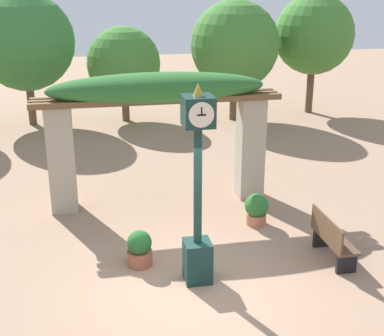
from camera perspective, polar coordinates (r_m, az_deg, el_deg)
name	(u,v)px	position (r m, az deg, el deg)	size (l,w,h in m)	color
ground_plane	(190,287)	(9.59, -0.16, -12.62)	(60.00, 60.00, 0.00)	#9E7A60
pedestal_clock	(198,196)	(9.07, 0.62, -3.00)	(0.50, 0.54, 3.56)	#14332D
pergola	(158,107)	(12.24, -3.66, 6.48)	(5.64, 1.19, 3.13)	#A89E89
potted_plant_near_left	(256,209)	(11.78, 6.89, -4.34)	(0.53, 0.53, 0.70)	#B26B4C
potted_plant_near_right	(140,249)	(10.15, -5.61, -8.56)	(0.47, 0.47, 0.70)	#9E563D
park_bench	(332,239)	(10.59, 14.70, -7.36)	(0.42, 1.31, 0.89)	brown
tree_line	(122,45)	(19.78, -7.47, 12.91)	(17.36, 4.10, 4.74)	brown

